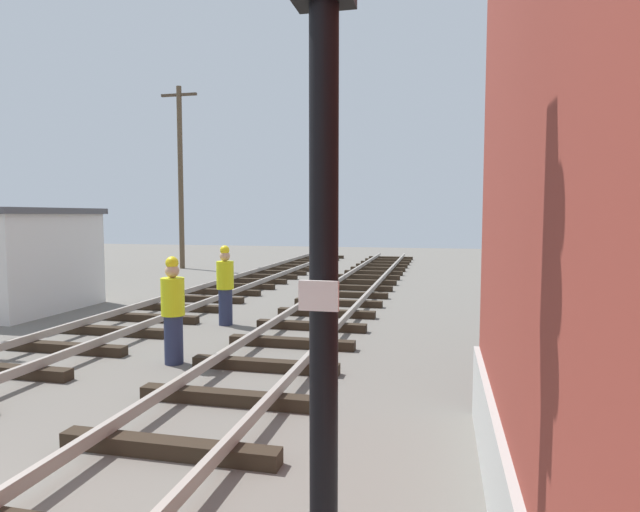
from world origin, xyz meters
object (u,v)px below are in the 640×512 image
Objects in this scene: control_hut at (16,259)px; utility_pole_far at (181,174)px; track_worker_distant at (225,286)px; parked_car_blue at (19,252)px; signal_mast at (323,126)px; track_worker_foreground at (173,311)px.

control_hut is 11.80m from utility_pole_far.
parked_car_blue is at bearing 147.48° from track_worker_distant.
track_worker_distant is at bearing -58.49° from utility_pole_far.
parked_car_blue is 7.95m from utility_pole_far.
signal_mast reaches higher than parked_car_blue.
control_hut is at bearing -47.82° from parked_car_blue.
control_hut reaches higher than track_worker_foreground.
track_worker_distant reaches higher than parked_car_blue.
track_worker_foreground is at bearing 126.66° from signal_mast.
track_worker_distant is at bearing -32.52° from parked_car_blue.
signal_mast is at bearing -63.24° from track_worker_distant.
utility_pole_far is 14.32m from track_worker_distant.
track_worker_foreground and track_worker_distant have the same top height.
utility_pole_far is at bearing 26.36° from parked_car_blue.
track_worker_foreground is 1.00× the size of track_worker_distant.
control_hut is at bearing -84.68° from utility_pole_far.
signal_mast reaches higher than track_worker_distant.
utility_pole_far reaches higher than track_worker_distant.
signal_mast is at bearing -43.67° from parked_car_blue.
control_hut is 6.23m from track_worker_distant.
signal_mast is 1.17× the size of parked_car_blue.
signal_mast is at bearing -53.34° from track_worker_foreground.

